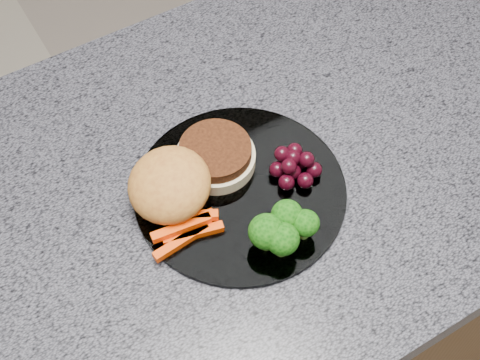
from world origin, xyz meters
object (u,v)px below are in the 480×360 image
at_px(island_cabinet, 250,307).
at_px(burger, 187,176).
at_px(plate, 240,191).
at_px(grape_bunch, 294,165).

height_order(island_cabinet, burger, burger).
bearing_deg(burger, island_cabinet, -23.11).
distance_m(island_cabinet, burger, 0.51).
distance_m(plate, burger, 0.07).
relative_size(burger, grape_bunch, 3.29).
height_order(plate, burger, burger).
bearing_deg(burger, plate, -56.13).
xyz_separation_m(island_cabinet, plate, (-0.04, -0.03, 0.47)).
bearing_deg(plate, burger, 145.80).
bearing_deg(island_cabinet, plate, -141.51).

